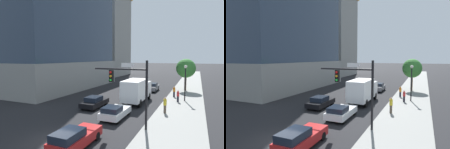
{
  "view_description": "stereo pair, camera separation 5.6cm",
  "coord_description": "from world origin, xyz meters",
  "views": [
    {
      "loc": [
        9.43,
        -10.98,
        6.16
      ],
      "look_at": [
        0.89,
        8.5,
        4.29
      ],
      "focal_mm": 31.44,
      "sensor_mm": 36.0,
      "label": 1
    },
    {
      "loc": [
        9.49,
        -10.95,
        6.16
      ],
      "look_at": [
        0.89,
        8.5,
        4.29
      ],
      "focal_mm": 31.44,
      "sensor_mm": 36.0,
      "label": 2
    }
  ],
  "objects": [
    {
      "name": "ground_plane",
      "position": [
        0.0,
        0.0,
        0.0
      ],
      "size": [
        400.0,
        400.0,
        0.0
      ],
      "primitive_type": "plane",
      "color": "black"
    },
    {
      "name": "sidewalk",
      "position": [
        7.81,
        20.0,
        0.07
      ],
      "size": [
        5.12,
        120.0,
        0.15
      ],
      "primitive_type": "cube",
      "color": "gray",
      "rests_on": "ground"
    },
    {
      "name": "construction_building",
      "position": [
        -19.93,
        51.06,
        16.24
      ],
      "size": [
        16.64,
        21.11,
        37.19
      ],
      "color": "gray",
      "rests_on": "ground"
    },
    {
      "name": "traffic_light_pole",
      "position": [
        4.16,
        4.71,
        3.98
      ],
      "size": [
        4.86,
        0.48,
        5.76
      ],
      "color": "black",
      "rests_on": "sidewalk"
    },
    {
      "name": "street_lamp",
      "position": [
        7.93,
        17.44,
        3.47
      ],
      "size": [
        0.44,
        0.44,
        4.97
      ],
      "color": "black",
      "rests_on": "sidewalk"
    },
    {
      "name": "street_tree",
      "position": [
        7.47,
        26.54,
        4.16
      ],
      "size": [
        3.39,
        3.39,
        5.73
      ],
      "color": "brown",
      "rests_on": "sidewalk"
    },
    {
      "name": "car_red",
      "position": [
        1.99,
        -0.26,
        0.74
      ],
      "size": [
        1.73,
        4.45,
        1.47
      ],
      "color": "red",
      "rests_on": "ground"
    },
    {
      "name": "car_white",
      "position": [
        1.99,
        6.73,
        0.71
      ],
      "size": [
        1.93,
        4.29,
        1.4
      ],
      "color": "silver",
      "rests_on": "ground"
    },
    {
      "name": "car_black",
      "position": [
        -2.06,
        9.87,
        0.69
      ],
      "size": [
        1.91,
        4.39,
        1.38
      ],
      "color": "black",
      "rests_on": "ground"
    },
    {
      "name": "car_blue",
      "position": [
        -2.06,
        28.1,
        0.71
      ],
      "size": [
        1.8,
        4.47,
        1.41
      ],
      "color": "#233D9E",
      "rests_on": "ground"
    },
    {
      "name": "car_gray",
      "position": [
        1.99,
        24.43,
        0.74
      ],
      "size": [
        1.76,
        4.07,
        1.47
      ],
      "color": "slate",
      "rests_on": "ground"
    },
    {
      "name": "box_truck",
      "position": [
        1.99,
        14.28,
        1.8
      ],
      "size": [
        2.34,
        7.24,
        3.22
      ],
      "color": "silver",
      "rests_on": "ground"
    },
    {
      "name": "pedestrian_orange_shirt",
      "position": [
        6.26,
        19.84,
        0.97
      ],
      "size": [
        0.34,
        0.34,
        1.61
      ],
      "color": "black",
      "rests_on": "sidewalk"
    },
    {
      "name": "pedestrian_yellow_shirt",
      "position": [
        6.34,
        10.31,
        1.05
      ],
      "size": [
        0.34,
        0.34,
        1.75
      ],
      "color": "brown",
      "rests_on": "sidewalk"
    },
    {
      "name": "pedestrian_red_shirt",
      "position": [
        7.12,
        16.51,
        0.95
      ],
      "size": [
        0.34,
        0.34,
        1.57
      ],
      "color": "black",
      "rests_on": "sidewalk"
    }
  ]
}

